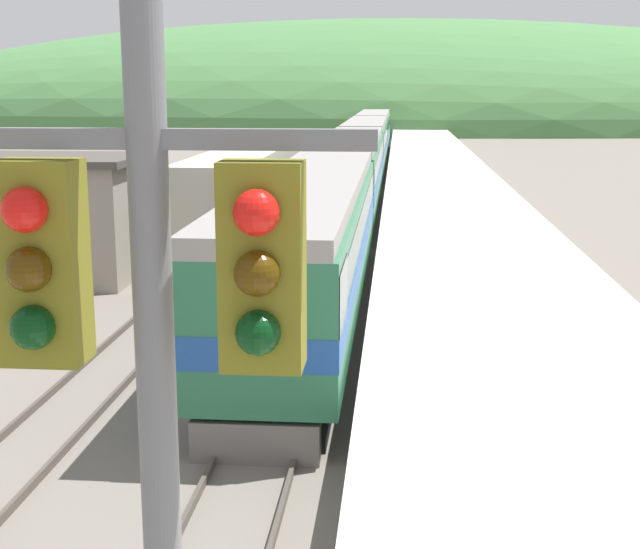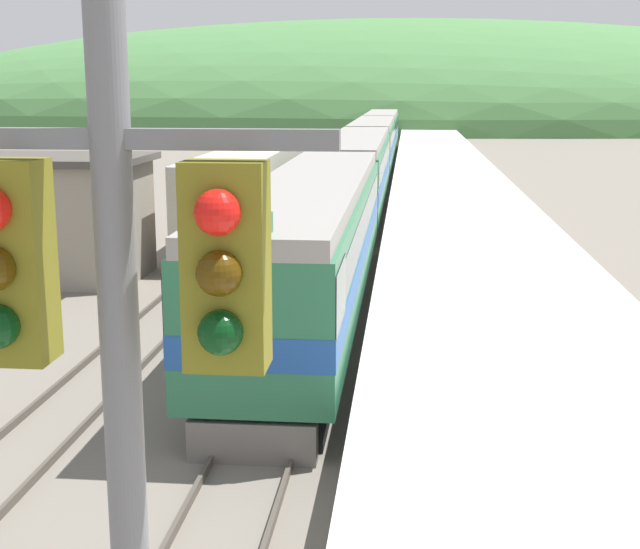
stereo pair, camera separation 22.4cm
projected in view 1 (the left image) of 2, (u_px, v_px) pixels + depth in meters
The scene contains 11 objects.
track_main at pixel (367, 169), 71.47m from camera, with size 1.52×180.00×0.16m.
track_siding at pixel (314, 169), 71.83m from camera, with size 1.52×180.00×0.16m.
platform at pixel (446, 193), 51.43m from camera, with size 6.98×140.00×1.11m.
distant_hills at pixel (385, 124), 157.30m from camera, with size 193.86×87.24×35.72m.
station_shed at pixel (27, 217), 30.79m from camera, with size 8.07×4.72×4.29m.
express_train_lead_car at pixel (309, 244), 25.13m from camera, with size 3.03×20.56×4.45m.
carriage_second at pixel (351, 172), 46.46m from camera, with size 3.02×20.98×4.09m.
carriage_third at pixel (366, 145), 67.76m from camera, with size 3.02×20.98×4.09m.
carriage_fourth at pixel (374, 131), 89.06m from camera, with size 3.02×20.98×4.09m.
siding_train at pixel (265, 179), 45.18m from camera, with size 2.90×28.87×3.85m.
signal_mast_main at pixel (158, 456), 4.55m from camera, with size 2.20×0.42×7.26m.
Camera 1 is at (2.45, -1.73, 6.61)m, focal length 50.00 mm.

